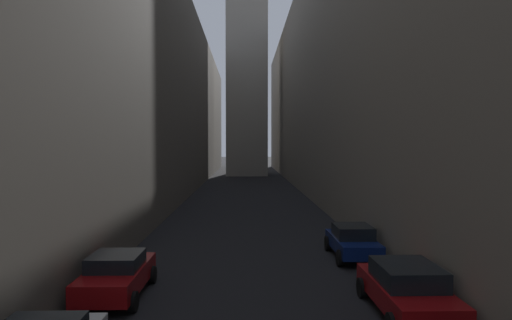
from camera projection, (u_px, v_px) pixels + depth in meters
ground_plane at (248, 195)px, 44.01m from camera, size 264.00×264.00×0.00m
building_block_left at (138, 98)px, 45.42m from camera, size 10.94×108.00×19.23m
building_block_right at (367, 83)px, 45.91m from camera, size 13.29×108.00×22.31m
parked_car_left_third at (117, 274)px, 14.60m from camera, size 1.92×4.05×1.42m
parked_car_right_third at (407, 288)px, 13.04m from camera, size 2.02×4.43×1.48m
parked_car_right_far at (353, 241)px, 19.62m from camera, size 1.89×3.98×1.42m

